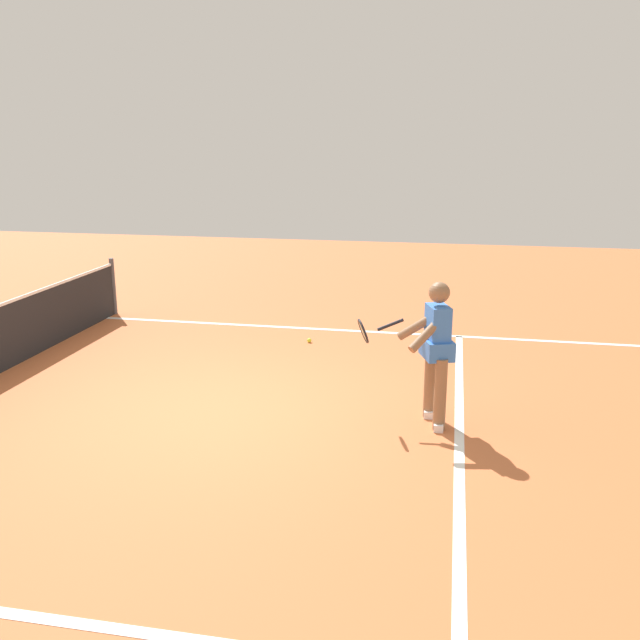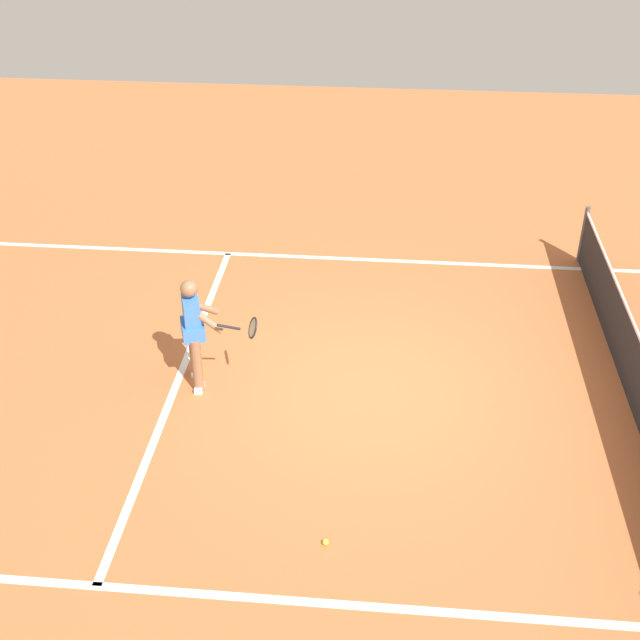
# 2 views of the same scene
# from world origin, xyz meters

# --- Properties ---
(ground_plane) EXTENTS (26.34, 26.34, 0.00)m
(ground_plane) POSITION_xyz_m (0.00, 0.00, 0.00)
(ground_plane) COLOR #C66638
(service_line_marking) EXTENTS (7.07, 0.10, 0.01)m
(service_line_marking) POSITION_xyz_m (0.00, -2.55, 0.00)
(service_line_marking) COLOR white
(service_line_marking) RESTS_ON ground
(sideline_left_marking) EXTENTS (0.10, 18.26, 0.01)m
(sideline_left_marking) POSITION_xyz_m (-3.53, 0.00, 0.00)
(sideline_left_marking) COLOR white
(sideline_left_marking) RESTS_ON ground
(sideline_right_marking) EXTENTS (0.10, 18.26, 0.01)m
(sideline_right_marking) POSITION_xyz_m (3.53, 0.00, 0.00)
(sideline_right_marking) COLOR white
(sideline_right_marking) RESTS_ON ground
(court_net) EXTENTS (7.75, 0.08, 0.98)m
(court_net) POSITION_xyz_m (0.00, 3.33, 0.45)
(court_net) COLOR #4C4C51
(court_net) RESTS_ON ground
(tennis_player) EXTENTS (0.66, 1.09, 1.55)m
(tennis_player) POSITION_xyz_m (0.11, -2.25, 0.85)
(tennis_player) COLOR #8C6647
(tennis_player) RESTS_ON ground
(tennis_ball_near) EXTENTS (0.07, 0.07, 0.07)m
(tennis_ball_near) POSITION_xyz_m (2.78, -0.35, 0.03)
(tennis_ball_near) COLOR #D1E533
(tennis_ball_near) RESTS_ON ground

